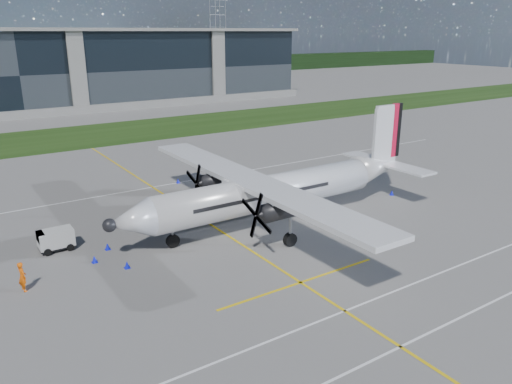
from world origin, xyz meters
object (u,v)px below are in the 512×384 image
safety_cone_stbdwing (178,181)px  safety_cone_tail (392,193)px  safety_cone_nose_port (127,265)px  pylon_east (218,31)px  safety_cone_nose_stbd (108,246)px  ground_crew_person (22,275)px  turboprop_aircraft (278,171)px  safety_cone_fwd (94,259)px  baggage_tug (56,240)px

safety_cone_stbdwing → safety_cone_tail: bearing=-44.2°
safety_cone_nose_port → safety_cone_tail: same height
pylon_east → safety_cone_nose_stbd: 171.09m
ground_crew_person → safety_cone_stbdwing: ground_crew_person is taller
pylon_east → safety_cone_nose_port: pylon_east is taller
turboprop_aircraft → safety_cone_nose_port: turboprop_aircraft is taller
safety_cone_stbdwing → safety_cone_nose_port: bearing=-124.9°
ground_crew_person → safety_cone_nose_stbd: 6.90m
safety_cone_nose_stbd → safety_cone_fwd: (-1.40, -1.60, 0.00)m
turboprop_aircraft → baggage_tug: (-16.47, 4.21, -3.59)m
ground_crew_person → safety_cone_tail: (32.78, 0.52, -0.83)m
ground_crew_person → safety_cone_nose_stbd: (6.10, 3.13, -0.83)m
turboprop_aircraft → safety_cone_stbdwing: turboprop_aircraft is taller
safety_cone_tail → pylon_east: bearing=66.5°
safety_cone_nose_port → ground_crew_person: bearing=175.3°
safety_cone_fwd → safety_cone_stbdwing: 18.85m
turboprop_aircraft → ground_crew_person: bearing=-177.4°
pylon_east → safety_cone_nose_port: bearing=-121.4°
safety_cone_tail → safety_cone_stbdwing: bearing=135.8°
pylon_east → ground_crew_person: bearing=-123.2°
safety_cone_nose_port → safety_cone_fwd: (-1.55, 2.04, 0.00)m
baggage_tug → safety_cone_fwd: (1.64, -3.57, -0.52)m
pylon_east → safety_cone_nose_stbd: size_ratio=60.00×
turboprop_aircraft → safety_cone_nose_stbd: size_ratio=58.07×
baggage_tug → safety_cone_fwd: size_ratio=5.11×
pylon_east → turboprop_aircraft: pylon_east is taller
turboprop_aircraft → safety_cone_stbdwing: (-2.14, 14.58, -4.11)m
baggage_tug → safety_cone_tail: 30.09m
turboprop_aircraft → safety_cone_tail: bearing=-1.6°
ground_crew_person → safety_cone_nose_stbd: ground_crew_person is taller
turboprop_aircraft → safety_cone_fwd: 15.40m
pylon_east → turboprop_aircraft: size_ratio=1.03×
safety_cone_fwd → safety_cone_tail: same height
baggage_tug → safety_cone_fwd: bearing=-65.3°
pylon_east → safety_cone_stbdwing: 154.74m
turboprop_aircraft → ground_crew_person: size_ratio=13.45×
pylon_east → turboprop_aircraft: 166.04m
pylon_east → safety_cone_fwd: bearing=-122.2°
safety_cone_nose_stbd → turboprop_aircraft: bearing=-9.5°
safety_cone_nose_stbd → safety_cone_fwd: bearing=-131.3°
safety_cone_fwd → safety_cone_tail: 28.11m
baggage_tug → safety_cone_stbdwing: (14.33, 10.37, -0.52)m
baggage_tug → safety_cone_nose_port: baggage_tug is taller
baggage_tug → safety_cone_nose_stbd: baggage_tug is taller
safety_cone_nose_port → turboprop_aircraft: bearing=6.0°
ground_crew_person → safety_cone_tail: ground_crew_person is taller
safety_cone_nose_stbd → safety_cone_tail: 26.81m
safety_cone_fwd → safety_cone_stbdwing: bearing=47.7°
pylon_east → safety_cone_fwd: (-91.91, -146.04, -14.75)m
pylon_east → baggage_tug: (-93.55, -142.47, -14.23)m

